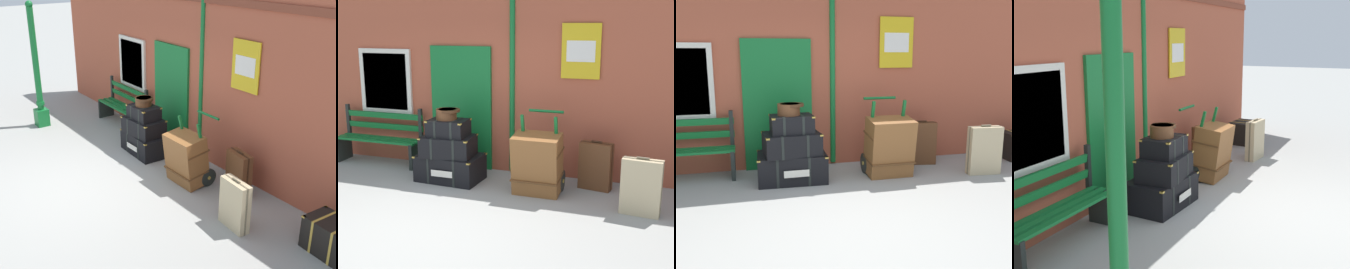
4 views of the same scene
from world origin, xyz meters
TOP-DOWN VIEW (x-y plane):
  - ground_plane at (0.00, 0.00)m, footprint 60.00×60.00m
  - brick_facade at (-0.02, 2.60)m, footprint 10.40×0.35m
  - platform_bench at (-2.07, 2.16)m, footprint 1.60×0.43m
  - steamer_trunk_base at (-0.46, 1.71)m, footprint 1.04×0.71m
  - steamer_trunk_middle at (-0.46, 1.66)m, footprint 0.85×0.61m
  - steamer_trunk_top at (-0.45, 1.67)m, footprint 0.62×0.47m
  - round_hatbox at (-0.48, 1.69)m, footprint 0.38×0.34m
  - porters_trolley at (1.03, 1.74)m, footprint 0.71×0.65m
  - large_brown_trunk at (1.03, 1.56)m, footprint 0.70×0.55m
  - suitcase_brown at (1.81, 2.06)m, footprint 0.51×0.28m
  - suitcase_caramel at (2.51, 1.28)m, footprint 0.53×0.23m

SIDE VIEW (x-z plane):
  - ground_plane at x=0.00m, z-range 0.00..0.00m
  - steamer_trunk_base at x=-0.46m, z-range 0.00..0.42m
  - porters_trolley at x=1.03m, z-range -0.32..0.86m
  - suitcase_brown at x=1.81m, z-range -0.02..0.74m
  - suitcase_caramel at x=2.51m, z-range -0.02..0.78m
  - platform_bench at x=-2.07m, z-range -0.06..0.95m
  - large_brown_trunk at x=1.03m, z-range 0.00..0.93m
  - steamer_trunk_middle at x=-0.46m, z-range 0.42..0.74m
  - steamer_trunk_top at x=-0.45m, z-range 0.74..1.00m
  - round_hatbox at x=-0.48m, z-range 1.01..1.18m
  - brick_facade at x=-0.02m, z-range 0.00..3.20m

